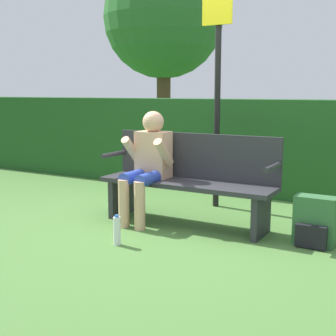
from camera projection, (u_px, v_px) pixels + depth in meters
ground_plane at (186, 225)px, 4.79m from camera, size 40.00×40.00×0.00m
hedge_back at (249, 146)px, 6.24m from camera, size 12.00×0.56×1.25m
park_bench at (189, 179)px, 4.77m from camera, size 1.83×0.46×0.92m
person_seated at (148, 161)px, 4.83m from camera, size 0.48×0.58×1.15m
backpack at (314, 222)px, 4.12m from camera, size 0.35×0.25×0.44m
water_bottle at (117, 231)px, 4.14m from camera, size 0.07×0.07×0.27m
signpost at (217, 87)px, 5.34m from camera, size 0.36×0.09×2.44m
tree at (164, 18)px, 10.72m from camera, size 2.76×2.76×4.40m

